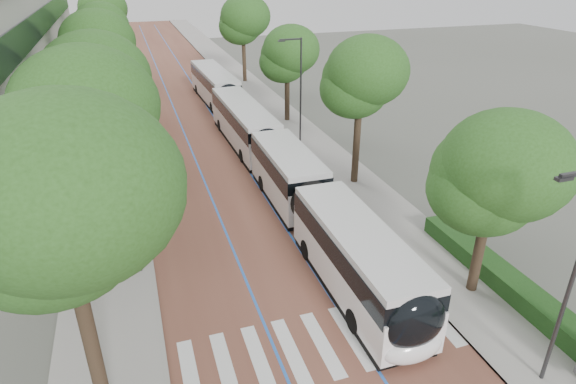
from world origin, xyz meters
name	(u,v)px	position (x,y,z in m)	size (l,w,h in m)	color
ground	(327,364)	(0.00, 0.00, 0.00)	(160.00, 160.00, 0.00)	#51544C
road	(184,95)	(0.00, 40.00, 0.01)	(11.00, 140.00, 0.02)	brown
sidewalk_left	(110,101)	(-7.50, 40.00, 0.06)	(4.00, 140.00, 0.12)	#989590
sidewalk_right	(252,89)	(7.50, 40.00, 0.06)	(4.00, 140.00, 0.12)	#989590
kerb_left	(130,99)	(-5.60, 40.00, 0.06)	(0.20, 140.00, 0.14)	gray
kerb_right	(235,91)	(5.60, 40.00, 0.06)	(0.20, 140.00, 0.14)	gray
zebra_crossing	(322,344)	(0.20, 1.00, 0.03)	(10.55, 3.60, 0.01)	silver
lane_line_left	(169,96)	(-1.60, 40.00, 0.02)	(0.12, 126.00, 0.01)	blue
lane_line_right	(199,94)	(1.60, 40.00, 0.02)	(0.12, 126.00, 0.01)	blue
hedge	(532,302)	(9.10, 0.00, 0.52)	(1.20, 14.00, 0.80)	#193D15
streetlight_near	(572,266)	(6.62, -3.00, 4.82)	(1.82, 0.20, 8.00)	#303033
streetlight_far	(299,83)	(6.62, 22.00, 4.82)	(1.82, 0.20, 8.00)	#303033
lamp_post_left	(129,194)	(-6.10, 8.00, 4.12)	(0.14, 0.14, 8.00)	#303033
trees_left	(94,60)	(-7.50, 23.93, 7.02)	(6.27, 60.79, 10.08)	black
trees_right	(305,60)	(7.70, 23.64, 6.18)	(5.62, 47.39, 9.17)	black
lead_bus	(323,219)	(2.80, 7.41, 1.63)	(2.59, 18.41, 3.20)	black
bus_queued_0	(246,126)	(2.65, 22.87, 1.62)	(2.80, 12.45, 3.20)	white
bus_queued_1	(216,87)	(2.77, 35.94, 1.62)	(3.01, 12.49, 3.20)	white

